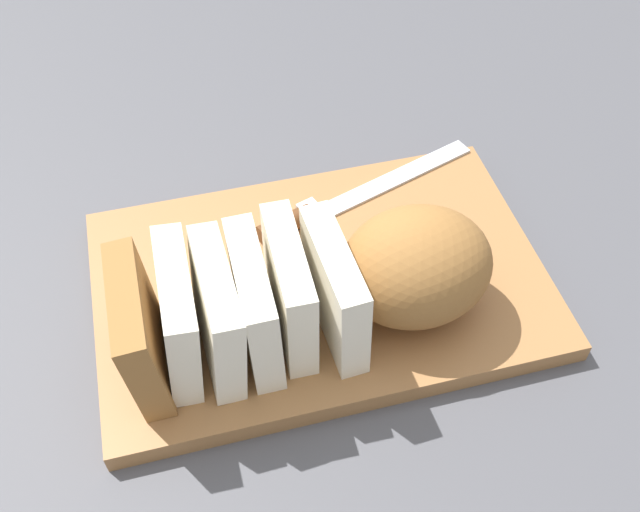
{
  "coord_description": "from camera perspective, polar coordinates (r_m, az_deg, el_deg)",
  "views": [
    {
      "loc": [
        0.1,
        0.44,
        0.58
      ],
      "look_at": [
        0.0,
        0.0,
        0.05
      ],
      "focal_mm": 41.33,
      "sensor_mm": 36.0,
      "label": 1
    }
  ],
  "objects": [
    {
      "name": "crumb_stray_left",
      "position": [
        0.73,
        1.12,
        -0.1
      ],
      "size": [
        0.0,
        0.0,
        0.0
      ],
      "primitive_type": "sphere",
      "color": "tan",
      "rests_on": "cutting_board"
    },
    {
      "name": "bread_knife",
      "position": [
        0.76,
        0.02,
        3.6
      ],
      "size": [
        0.26,
        0.11,
        0.02
      ],
      "rotation": [
        0.0,
        0.0,
        3.51
      ],
      "color": "silver",
      "rests_on": "cutting_board"
    },
    {
      "name": "bread_loaf",
      "position": [
        0.64,
        0.27,
        -2.44
      ],
      "size": [
        0.34,
        0.14,
        0.11
      ],
      "rotation": [
        0.0,
        0.0,
        0.07
      ],
      "color": "#996633",
      "rests_on": "cutting_board"
    },
    {
      "name": "ground_plane",
      "position": [
        0.73,
        0.0,
        -2.61
      ],
      "size": [
        3.0,
        3.0,
        0.0
      ],
      "primitive_type": "plane",
      "color": "#4C4C51"
    },
    {
      "name": "cutting_board",
      "position": [
        0.72,
        0.0,
        -2.1
      ],
      "size": [
        0.44,
        0.3,
        0.02
      ],
      "primitive_type": "cube",
      "rotation": [
        0.0,
        0.0,
        0.04
      ],
      "color": "#9E6B3D",
      "rests_on": "ground_plane"
    },
    {
      "name": "crumb_near_knife",
      "position": [
        0.71,
        -3.86,
        -1.8
      ],
      "size": [
        0.0,
        0.0,
        0.0
      ],
      "primitive_type": "sphere",
      "color": "tan",
      "rests_on": "cutting_board"
    },
    {
      "name": "crumb_near_loaf",
      "position": [
        0.74,
        -1.3,
        1.34
      ],
      "size": [
        0.01,
        0.01,
        0.01
      ],
      "primitive_type": "sphere",
      "color": "tan",
      "rests_on": "cutting_board"
    },
    {
      "name": "crumb_stray_right",
      "position": [
        0.73,
        5.71,
        0.14
      ],
      "size": [
        0.01,
        0.01,
        0.01
      ],
      "primitive_type": "sphere",
      "color": "tan",
      "rests_on": "cutting_board"
    }
  ]
}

